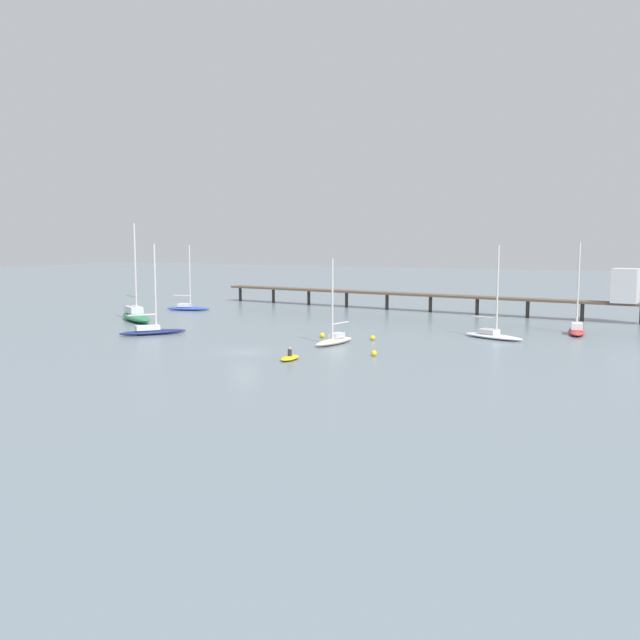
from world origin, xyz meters
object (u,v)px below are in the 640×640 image
at_px(sailboat_cream, 334,338).
at_px(dinghy_yellow, 290,357).
at_px(sailboat_green, 135,315).
at_px(mooring_buoy_inner, 322,335).
at_px(mooring_buoy_outer, 373,338).
at_px(sailboat_blue, 188,306).
at_px(mooring_buoy_mid, 374,353).
at_px(sailboat_red, 577,328).
at_px(sailboat_white, 493,333).
at_px(sailboat_navy, 152,329).
at_px(pier, 488,292).

distance_m(sailboat_cream, dinghy_yellow, 10.08).
distance_m(sailboat_green, mooring_buoy_inner, 28.91).
relative_size(dinghy_yellow, mooring_buoy_outer, 5.51).
bearing_deg(sailboat_green, mooring_buoy_outer, -3.02).
bearing_deg(sailboat_blue, sailboat_green, -79.26).
relative_size(sailboat_blue, mooring_buoy_inner, 17.21).
bearing_deg(sailboat_blue, mooring_buoy_inner, -28.29).
distance_m(dinghy_yellow, mooring_buoy_mid, 7.82).
height_order(sailboat_red, sailboat_blue, sailboat_red).
height_order(sailboat_white, mooring_buoy_outer, sailboat_white).
bearing_deg(sailboat_navy, sailboat_blue, 119.82).
bearing_deg(mooring_buoy_mid, sailboat_blue, 148.32).
relative_size(sailboat_navy, sailboat_red, 0.98).
bearing_deg(mooring_buoy_outer, mooring_buoy_inner, -171.38).
height_order(pier, sailboat_blue, sailboat_blue).
relative_size(sailboat_navy, mooring_buoy_inner, 17.73).
relative_size(pier, mooring_buoy_outer, 124.27).
distance_m(sailboat_green, mooring_buoy_mid, 40.05).
xyz_separation_m(sailboat_green, sailboat_white, (45.26, 5.31, -0.26)).
relative_size(pier, sailboat_green, 5.22).
height_order(sailboat_green, mooring_buoy_mid, sailboat_green).
relative_size(sailboat_white, dinghy_yellow, 3.40).
bearing_deg(mooring_buoy_inner, dinghy_yellow, -74.27).
height_order(sailboat_navy, mooring_buoy_mid, sailboat_navy).
xyz_separation_m(sailboat_red, mooring_buoy_inner, (-23.96, -15.91, -0.38)).
bearing_deg(sailboat_blue, sailboat_navy, -60.18).
xyz_separation_m(sailboat_cream, mooring_buoy_inner, (-3.27, 3.62, -0.32)).
xyz_separation_m(pier, sailboat_green, (-38.98, -28.27, -2.51)).
relative_size(mooring_buoy_inner, mooring_buoy_mid, 1.05).
xyz_separation_m(sailboat_white, dinghy_yellow, (-12.64, -21.63, -0.36)).
xyz_separation_m(sailboat_navy, sailboat_green, (-10.70, 9.10, 0.21)).
bearing_deg(mooring_buoy_mid, mooring_buoy_outer, 113.90).
height_order(sailboat_cream, sailboat_red, sailboat_red).
distance_m(pier, sailboat_red, 20.54).
distance_m(pier, mooring_buoy_mid, 39.52).
height_order(dinghy_yellow, mooring_buoy_outer, dinghy_yellow).
height_order(sailboat_red, mooring_buoy_mid, sailboat_red).
xyz_separation_m(pier, sailboat_white, (6.28, -22.97, -2.77)).
bearing_deg(mooring_buoy_inner, pier, 71.74).
bearing_deg(mooring_buoy_outer, sailboat_green, 176.98).
bearing_deg(sailboat_blue, sailboat_white, -10.61).
xyz_separation_m(pier, sailboat_navy, (-28.29, -37.37, -2.73)).
distance_m(sailboat_red, dinghy_yellow, 35.77).
bearing_deg(pier, sailboat_green, -144.05).
bearing_deg(mooring_buoy_outer, sailboat_navy, -162.87).
xyz_separation_m(sailboat_green, mooring_buoy_inner, (28.78, -2.66, -0.54)).
height_order(pier, sailboat_navy, sailboat_navy).
distance_m(sailboat_cream, sailboat_red, 28.45).
relative_size(sailboat_green, mooring_buoy_mid, 23.37).
distance_m(sailboat_cream, sailboat_white, 17.57).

